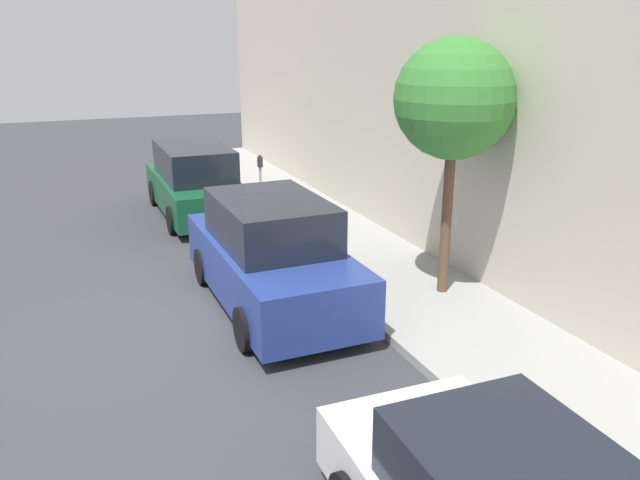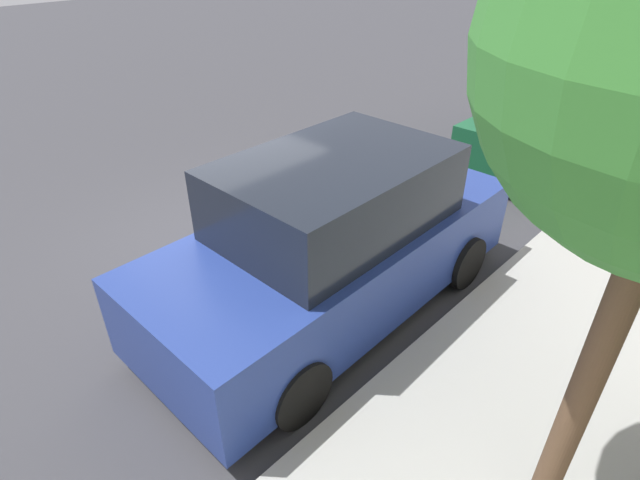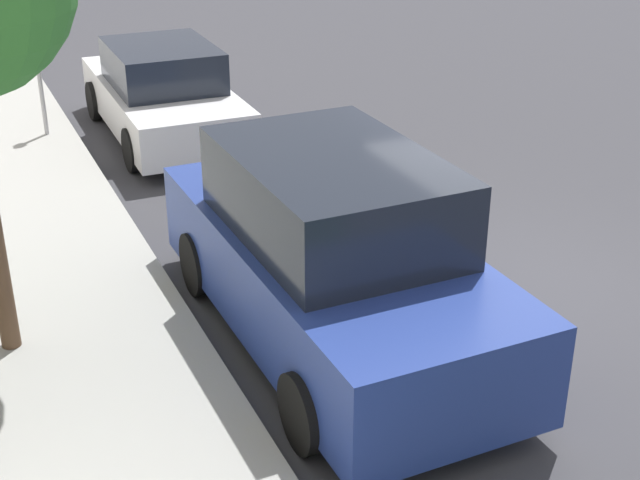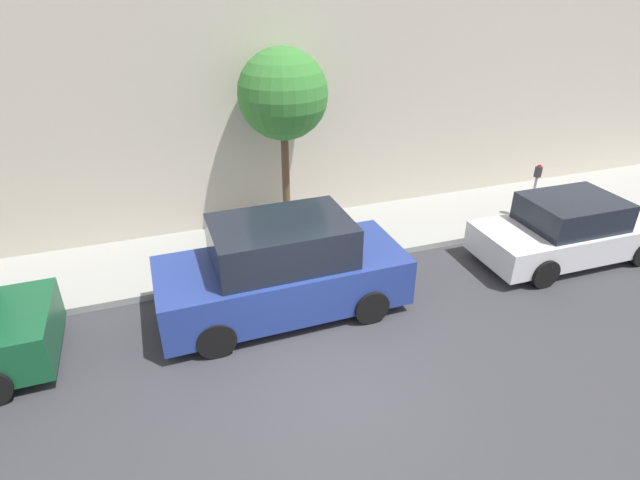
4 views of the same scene
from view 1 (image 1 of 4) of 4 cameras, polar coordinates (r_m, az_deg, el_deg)
ground_plane at (r=10.83m, az=-15.68°, el=-7.93°), size 60.00×60.00×0.00m
sidewalk at (r=12.20m, az=7.42°, el=-4.00°), size 2.68×32.00×0.15m
parked_suv_second at (r=11.08m, az=-4.46°, el=-1.47°), size 2.08×4.82×1.98m
parked_minivan_third at (r=17.19m, az=-11.36°, el=5.25°), size 2.02×4.91×1.90m
parking_meter_far at (r=17.03m, az=-5.47°, el=5.86°), size 0.11×0.15×1.48m
street_tree at (r=10.98m, az=12.17°, el=12.38°), size 2.05×2.05×4.51m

